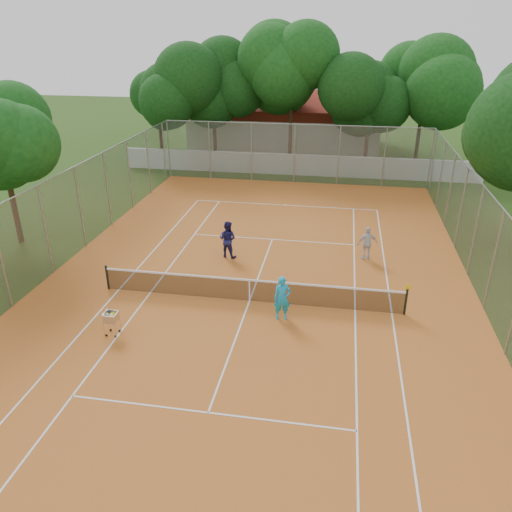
% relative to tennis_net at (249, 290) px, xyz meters
% --- Properties ---
extents(ground, '(120.00, 120.00, 0.00)m').
position_rel_tennis_net_xyz_m(ground, '(0.00, 0.00, -0.51)').
color(ground, '#1E390F').
rests_on(ground, ground).
extents(court_pad, '(18.00, 34.00, 0.02)m').
position_rel_tennis_net_xyz_m(court_pad, '(0.00, 0.00, -0.50)').
color(court_pad, '#B96424').
rests_on(court_pad, ground).
extents(court_lines, '(10.98, 23.78, 0.01)m').
position_rel_tennis_net_xyz_m(court_lines, '(0.00, 0.00, -0.49)').
color(court_lines, white).
rests_on(court_lines, court_pad).
extents(tennis_net, '(11.88, 0.10, 0.98)m').
position_rel_tennis_net_xyz_m(tennis_net, '(0.00, 0.00, 0.00)').
color(tennis_net, black).
rests_on(tennis_net, court_pad).
extents(perimeter_fence, '(18.00, 34.00, 4.00)m').
position_rel_tennis_net_xyz_m(perimeter_fence, '(0.00, 0.00, 1.49)').
color(perimeter_fence, slate).
rests_on(perimeter_fence, ground).
extents(boundary_wall, '(26.00, 0.30, 1.50)m').
position_rel_tennis_net_xyz_m(boundary_wall, '(0.00, 19.00, 0.24)').
color(boundary_wall, silver).
rests_on(boundary_wall, ground).
extents(clubhouse, '(16.40, 9.00, 4.40)m').
position_rel_tennis_net_xyz_m(clubhouse, '(-2.00, 29.00, 1.69)').
color(clubhouse, beige).
rests_on(clubhouse, ground).
extents(tropical_trees, '(29.00, 19.00, 10.00)m').
position_rel_tennis_net_xyz_m(tropical_trees, '(0.00, 22.00, 4.49)').
color(tropical_trees, black).
rests_on(tropical_trees, ground).
extents(player_near, '(0.69, 0.52, 1.70)m').
position_rel_tennis_net_xyz_m(player_near, '(1.41, -1.07, 0.36)').
color(player_near, '#1799CA').
rests_on(player_near, court_pad).
extents(player_far_left, '(0.98, 0.84, 1.76)m').
position_rel_tennis_net_xyz_m(player_far_left, '(-1.78, 3.99, 0.39)').
color(player_far_left, '#1B1B52').
rests_on(player_far_left, court_pad).
extents(player_far_right, '(1.00, 0.65, 1.59)m').
position_rel_tennis_net_xyz_m(player_far_right, '(4.64, 4.80, 0.30)').
color(player_far_right, silver).
rests_on(player_far_right, court_pad).
extents(ball_hopper, '(0.55, 0.55, 0.95)m').
position_rel_tennis_net_xyz_m(ball_hopper, '(-4.31, -3.14, -0.02)').
color(ball_hopper, '#BBBAC2').
rests_on(ball_hopper, court_pad).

